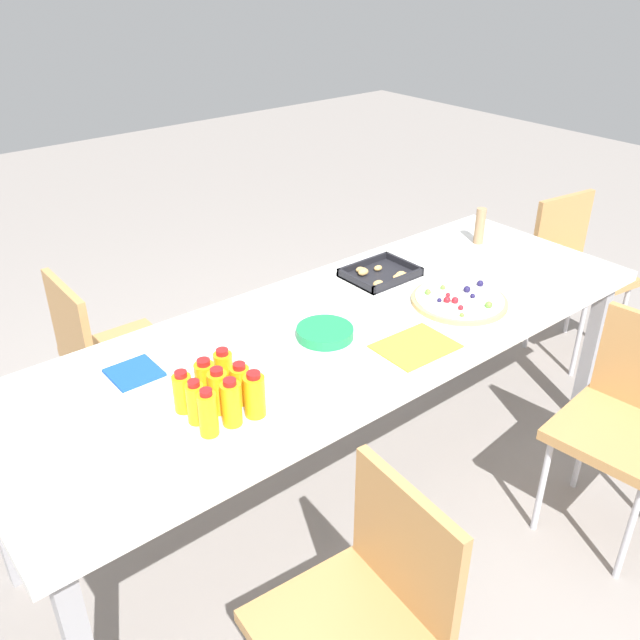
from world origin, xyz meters
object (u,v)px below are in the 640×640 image
at_px(napkin_stack, 134,373).
at_px(juice_bottle_4, 218,391).
at_px(juice_bottle_3, 196,403).
at_px(plate_stack, 325,333).
at_px(chair_end, 574,263).
at_px(juice_bottle_0, 208,413).
at_px(paper_folder, 415,346).
at_px(juice_bottle_1, 231,403).
at_px(chair_near_right, 629,414).
at_px(juice_bottle_5, 240,384).
at_px(juice_bottle_6, 183,392).
at_px(juice_bottle_8, 224,372).
at_px(cardboard_tube, 480,226).
at_px(chair_far_left, 105,350).
at_px(snack_tray, 380,274).
at_px(chair_near_left, 366,607).
at_px(juice_bottle_2, 255,395).
at_px(fruit_pizza, 459,300).
at_px(juice_bottle_7, 205,381).
at_px(party_table, 342,340).

bearing_deg(napkin_stack, juice_bottle_4, -72.03).
height_order(juice_bottle_3, plate_stack, juice_bottle_3).
relative_size(chair_end, juice_bottle_3, 6.01).
height_order(juice_bottle_0, paper_folder, juice_bottle_0).
distance_m(juice_bottle_1, plate_stack, 0.55).
xyz_separation_m(juice_bottle_1, plate_stack, (0.51, 0.21, -0.05)).
height_order(chair_near_right, napkin_stack, chair_near_right).
relative_size(chair_end, juice_bottle_5, 6.21).
xyz_separation_m(juice_bottle_4, napkin_stack, (-0.11, 0.34, -0.06)).
bearing_deg(juice_bottle_6, juice_bottle_1, -62.72).
bearing_deg(juice_bottle_8, juice_bottle_0, -134.10).
xyz_separation_m(chair_end, chair_near_right, (-0.98, -0.84, 0.00)).
bearing_deg(juice_bottle_4, juice_bottle_0, -136.80).
height_order(juice_bottle_5, juice_bottle_8, juice_bottle_8).
distance_m(juice_bottle_8, cardboard_tube, 1.53).
bearing_deg(chair_far_left, chair_near_right, 39.18).
bearing_deg(juice_bottle_6, juice_bottle_8, 2.82).
distance_m(snack_tray, cardboard_tube, 0.59).
distance_m(chair_near_left, plate_stack, 0.94).
relative_size(juice_bottle_2, juice_bottle_4, 1.00).
distance_m(fruit_pizza, plate_stack, 0.57).
bearing_deg(plate_stack, chair_far_left, 120.91).
relative_size(juice_bottle_7, snack_tray, 0.50).
bearing_deg(chair_near_left, juice_bottle_4, 6.36).
height_order(chair_end, juice_bottle_0, juice_bottle_0).
distance_m(juice_bottle_5, juice_bottle_7, 0.10).
bearing_deg(napkin_stack, juice_bottle_8, -56.08).
distance_m(chair_end, juice_bottle_7, 2.27).
distance_m(juice_bottle_8, plate_stack, 0.45).
bearing_deg(party_table, paper_folder, -69.57).
bearing_deg(juice_bottle_6, snack_tray, 15.28).
distance_m(juice_bottle_6, paper_folder, 0.80).
xyz_separation_m(juice_bottle_3, juice_bottle_7, (0.08, 0.07, 0.00)).
height_order(party_table, juice_bottle_7, juice_bottle_7).
height_order(juice_bottle_4, paper_folder, juice_bottle_4).
xyz_separation_m(juice_bottle_0, juice_bottle_7, (0.08, 0.14, -0.00)).
xyz_separation_m(juice_bottle_6, juice_bottle_7, (0.08, 0.00, 0.00)).
xyz_separation_m(juice_bottle_0, cardboard_tube, (1.66, 0.41, 0.01)).
xyz_separation_m(juice_bottle_5, juice_bottle_6, (-0.15, 0.07, -0.00)).
relative_size(chair_end, napkin_stack, 5.53).
height_order(juice_bottle_6, juice_bottle_7, juice_bottle_7).
relative_size(chair_end, cardboard_tube, 5.04).
relative_size(chair_near_left, paper_folder, 3.19).
relative_size(juice_bottle_2, napkin_stack, 0.96).
bearing_deg(chair_near_right, juice_bottle_0, 61.57).
height_order(party_table, snack_tray, snack_tray).
relative_size(juice_bottle_0, fruit_pizza, 0.41).
bearing_deg(juice_bottle_8, chair_near_right, -30.35).
distance_m(plate_stack, cardboard_tube, 1.09).
distance_m(juice_bottle_5, plate_stack, 0.46).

